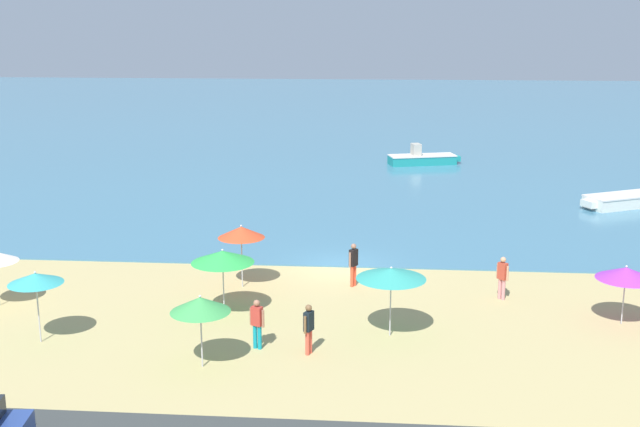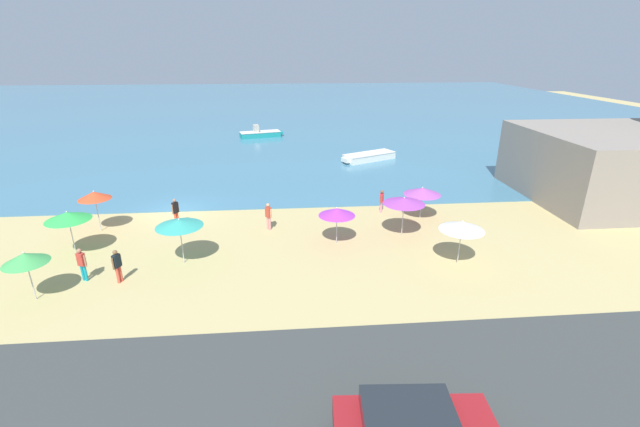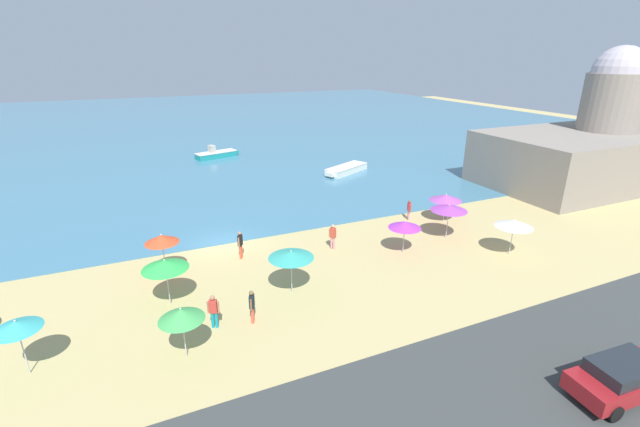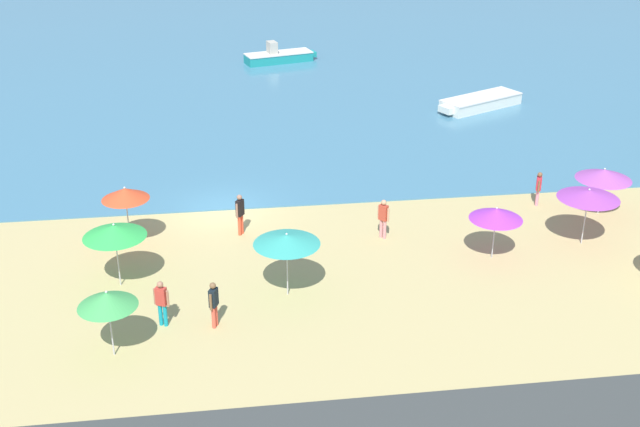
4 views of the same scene
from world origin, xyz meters
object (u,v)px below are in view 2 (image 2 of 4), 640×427
skiff_offshore (369,157)px  bather_2 (82,263)px  beach_umbrella_3 (462,226)px  beach_umbrella_4 (422,191)px  beach_umbrella_5 (404,201)px  bather_1 (268,215)px  beach_umbrella_0 (179,223)px  beach_umbrella_6 (25,258)px  bather_0 (176,211)px  bather_4 (382,200)px  bather_3 (117,264)px  beach_umbrella_2 (337,212)px  beach_umbrella_1 (68,216)px  beach_umbrella_9 (94,195)px  parked_car_1 (412,424)px  skiff_nearshore (260,134)px

skiff_offshore → bather_2: bearing=-129.6°
beach_umbrella_3 → beach_umbrella_4: (-0.04, 6.44, -0.25)m
beach_umbrella_5 → bather_1: bearing=168.9°
beach_umbrella_0 → beach_umbrella_3: 14.50m
beach_umbrella_6 → skiff_offshore: bearing=50.0°
bather_1 → skiff_offshore: (9.54, 16.61, -0.56)m
beach_umbrella_6 → bather_0: size_ratio=1.32×
bather_2 → bather_4: (16.46, 7.90, -0.08)m
beach_umbrella_0 → bather_3: (-2.67, -1.79, -1.30)m
bather_1 → beach_umbrella_3: bearing=-27.9°
beach_umbrella_5 → bather_4: 4.18m
beach_umbrella_0 → beach_umbrella_2: beach_umbrella_0 is taller
beach_umbrella_1 → beach_umbrella_3: size_ratio=1.05×
beach_umbrella_6 → beach_umbrella_9: bearing=90.6°
beach_umbrella_0 → parked_car_1: bearing=-53.8°
beach_umbrella_2 → bather_2: size_ratio=1.29×
beach_umbrella_3 → bather_2: 18.91m
beach_umbrella_0 → bather_3: beach_umbrella_0 is taller
bather_1 → beach_umbrella_5: bearing=-11.1°
beach_umbrella_9 → parked_car_1: bearing=-48.5°
bather_4 → bather_1: bearing=-162.8°
bather_0 → bather_4: bather_0 is taller
beach_umbrella_5 → bather_2: size_ratio=1.45×
beach_umbrella_9 → bather_0: bearing=5.7°
skiff_offshore → bather_3: bearing=-126.5°
bather_1 → beach_umbrella_2: bearing=-29.9°
beach_umbrella_6 → bather_2: beach_umbrella_6 is taller
beach_umbrella_1 → bather_3: beach_umbrella_1 is taller
beach_umbrella_9 → skiff_nearshore: (8.59, 28.75, -1.86)m
beach_umbrella_4 → bather_0: bearing=179.9°
beach_umbrella_9 → bather_4: (18.06, 1.69, -1.44)m
beach_umbrella_2 → parked_car_1: bearing=-88.2°
bather_2 → parked_car_1: 16.90m
beach_umbrella_4 → bather_4: 2.86m
beach_umbrella_4 → bather_4: bearing=152.0°
beach_umbrella_3 → beach_umbrella_4: bearing=90.3°
bather_2 → beach_umbrella_4: bearing=19.4°
bather_1 → skiff_offshore: size_ratio=0.30×
beach_umbrella_2 → bather_2: (-12.78, -3.25, -0.96)m
beach_umbrella_3 → bather_3: bearing=-178.3°
beach_umbrella_6 → skiff_nearshore: beach_umbrella_6 is taller
beach_umbrella_9 → bather_2: size_ratio=1.53×
beach_umbrella_9 → beach_umbrella_5: bearing=-7.0°
beach_umbrella_3 → beach_umbrella_6: bearing=-175.1°
bather_3 → parked_car_1: (11.47, -10.22, -0.11)m
bather_0 → beach_umbrella_4: bearing=-0.1°
beach_umbrella_0 → beach_umbrella_6: size_ratio=1.05×
bather_1 → skiff_offshore: 19.16m
beach_umbrella_0 → beach_umbrella_4: bearing=19.7°
beach_umbrella_0 → bather_2: beach_umbrella_0 is taller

